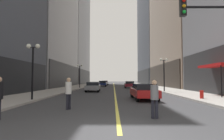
{
  "coord_description": "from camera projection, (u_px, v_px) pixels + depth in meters",
  "views": [
    {
      "loc": [
        -0.2,
        -5.46,
        1.68
      ],
      "look_at": [
        -0.4,
        25.26,
        3.28
      ],
      "focal_mm": 28.82,
      "sensor_mm": 36.0,
      "label": 1
    }
  ],
  "objects": [
    {
      "name": "ground_plane",
      "position": [
        114.0,
        87.0,
        40.31
      ],
      "size": [
        200.0,
        200.0,
        0.0
      ],
      "primitive_type": "plane",
      "color": "#38383A"
    },
    {
      "name": "sidewalk_left",
      "position": [
        77.0,
        86.0,
        40.37
      ],
      "size": [
        4.5,
        78.0,
        0.15
      ],
      "primitive_type": "cube",
      "color": "#9E9991",
      "rests_on": "ground"
    },
    {
      "name": "sidewalk_right",
      "position": [
        151.0,
        86.0,
        40.26
      ],
      "size": [
        4.5,
        78.0,
        0.15
      ],
      "primitive_type": "cube",
      "color": "#9E9991",
      "rests_on": "ground"
    },
    {
      "name": "lane_centre_stripe",
      "position": [
        114.0,
        87.0,
        40.31
      ],
      "size": [
        0.16,
        70.0,
        0.01
      ],
      "primitive_type": "cube",
      "color": "#E5D64C",
      "rests_on": "ground"
    },
    {
      "name": "building_left_far",
      "position": [
        69.0,
        18.0,
        66.65
      ],
      "size": [
        12.14,
        26.0,
        48.89
      ],
      "color": "gray",
      "rests_on": "ground"
    },
    {
      "name": "storefront_awning_right",
      "position": [
        216.0,
        66.0,
        17.22
      ],
      "size": [
        1.6,
        4.14,
        3.12
      ],
      "color": "#B21414",
      "rests_on": "ground"
    },
    {
      "name": "car_red",
      "position": [
        144.0,
        91.0,
        14.91
      ],
      "size": [
        1.86,
        4.53,
        1.32
      ],
      "color": "#B21919",
      "rests_on": "ground"
    },
    {
      "name": "car_grey",
      "position": [
        93.0,
        86.0,
        24.76
      ],
      "size": [
        1.97,
        4.19,
        1.32
      ],
      "color": "slate",
      "rests_on": "ground"
    },
    {
      "name": "car_maroon",
      "position": [
        129.0,
        84.0,
        34.94
      ],
      "size": [
        1.87,
        4.28,
        1.32
      ],
      "color": "maroon",
      "rests_on": "ground"
    },
    {
      "name": "car_navy",
      "position": [
        103.0,
        83.0,
        42.77
      ],
      "size": [
        1.87,
        4.7,
        1.32
      ],
      "color": "#141E4C",
      "rests_on": "ground"
    },
    {
      "name": "car_white",
      "position": [
        105.0,
        83.0,
        51.81
      ],
      "size": [
        1.94,
        4.28,
        1.32
      ],
      "color": "silver",
      "rests_on": "ground"
    },
    {
      "name": "pedestrian_in_grey_suit",
      "position": [
        154.0,
        96.0,
        7.76
      ],
      "size": [
        0.42,
        0.42,
        1.65
      ],
      "color": "black",
      "rests_on": "ground"
    },
    {
      "name": "pedestrian_in_white_shirt",
      "position": [
        69.0,
        91.0,
        10.07
      ],
      "size": [
        0.48,
        0.48,
        1.77
      ],
      "color": "black",
      "rests_on": "ground"
    },
    {
      "name": "street_lamp_left_near",
      "position": [
        33.0,
        59.0,
        13.84
      ],
      "size": [
        1.06,
        0.36,
        4.43
      ],
      "color": "black",
      "rests_on": "ground"
    },
    {
      "name": "street_lamp_left_far",
      "position": [
        80.0,
        71.0,
        33.25
      ],
      "size": [
        1.06,
        0.36,
        4.43
      ],
      "color": "black",
      "rests_on": "ground"
    },
    {
      "name": "street_lamp_right_mid",
      "position": [
        164.0,
        67.0,
        23.34
      ],
      "size": [
        1.06,
        0.36,
        4.43
      ],
      "color": "black",
      "rests_on": "ground"
    },
    {
      "name": "fire_hydrant_right",
      "position": [
        202.0,
        95.0,
        14.39
      ],
      "size": [
        0.28,
        0.28,
        0.8
      ],
      "primitive_type": "cylinder",
      "color": "red",
      "rests_on": "ground"
    }
  ]
}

